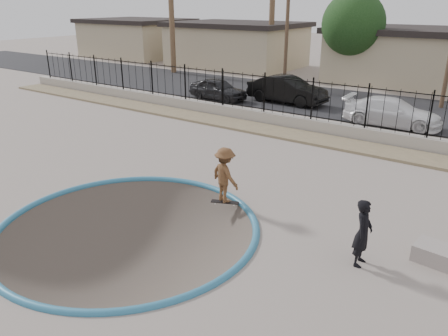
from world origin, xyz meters
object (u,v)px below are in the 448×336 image
object	(u,v)px
car_b	(287,90)
car_c	(392,112)
videographer	(363,233)
car_a	(218,89)
skater	(225,178)
skateboard	(225,202)

from	to	relation	value
car_b	car_c	distance (m)	6.68
videographer	car_a	xyz separation A→B (m)	(-13.16, 12.47, -0.13)
car_a	car_b	xyz separation A→B (m)	(3.85, 1.60, 0.14)
skater	car_a	bearing A→B (deg)	-35.41
car_b	car_c	size ratio (longest dim) A/B	1.04
skater	skateboard	bearing A→B (deg)	-117.41
car_c	car_b	bearing A→B (deg)	73.62
car_a	car_c	xyz separation A→B (m)	(10.34, 0.00, 0.02)
skateboard	videographer	distance (m)	4.50
car_b	skateboard	bearing A→B (deg)	-156.96
skateboard	car_a	xyz separation A→B (m)	(-8.80, 11.68, 0.61)
skater	videographer	xyz separation A→B (m)	(4.36, -0.79, -0.03)
car_a	car_b	world-z (taller)	car_b
skater	videographer	size ratio (longest dim) A/B	1.04
skateboard	car_a	distance (m)	14.64
skater	car_c	world-z (taller)	skater
skateboard	car_c	bearing A→B (deg)	58.11
skater	skateboard	distance (m)	0.77
car_a	videographer	bearing A→B (deg)	-129.63
car_b	car_c	world-z (taller)	car_b
car_a	car_c	size ratio (longest dim) A/B	0.82
skateboard	car_c	size ratio (longest dim) A/B	0.19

